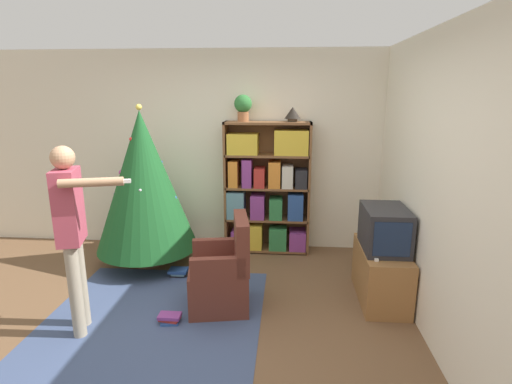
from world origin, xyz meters
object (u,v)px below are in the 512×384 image
armchair (223,276)px  table_lamp (293,113)px  standing_person (72,226)px  bookshelf (267,190)px  potted_plant (243,106)px  christmas_tree (144,182)px  television (385,229)px

armchair → table_lamp: bearing=145.8°
armchair → standing_person: 1.44m
bookshelf → armchair: (-0.36, -1.48, -0.52)m
standing_person → bookshelf: bearing=126.3°
bookshelf → armchair: bookshelf is taller
bookshelf → table_lamp: bearing=1.1°
bookshelf → standing_person: (-1.54, -1.97, 0.14)m
standing_person → table_lamp: table_lamp is taller
bookshelf → potted_plant: 1.10m
christmas_tree → table_lamp: size_ratio=9.69×
standing_person → potted_plant: 2.50m
christmas_tree → potted_plant: (1.12, 0.55, 0.86)m
standing_person → potted_plant: bearing=132.4°
armchair → table_lamp: (0.66, 1.48, 1.49)m
standing_person → potted_plant: (1.23, 1.98, 0.92)m
christmas_tree → potted_plant: potted_plant is taller
armchair → table_lamp: size_ratio=4.60×
bookshelf → potted_plant: bearing=178.9°
bookshelf → armchair: 1.60m
standing_person → christmas_tree: bearing=159.9°
christmas_tree → standing_person: christmas_tree is taller
bookshelf → table_lamp: size_ratio=8.54×
armchair → standing_person: standing_person is taller
television → table_lamp: size_ratio=3.04×
christmas_tree → standing_person: 1.43m
armchair → standing_person: bearing=-77.3°
table_lamp → potted_plant: bearing=180.0°
television → table_lamp: bearing=127.4°
bookshelf → standing_person: bookshelf is taller
christmas_tree → potted_plant: bearing=26.3°
table_lamp → christmas_tree: bearing=-162.3°
standing_person → potted_plant: size_ratio=5.03×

